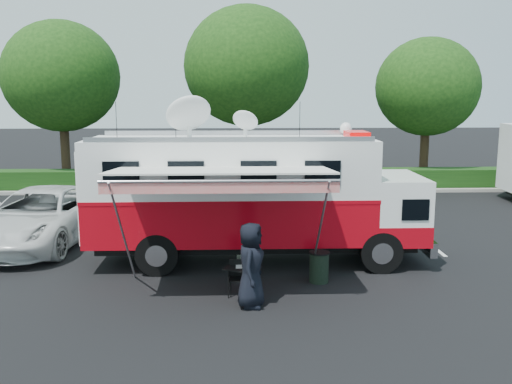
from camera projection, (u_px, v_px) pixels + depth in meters
ground_plane at (257, 261)px, 16.06m from camera, size 120.00×120.00×0.00m
back_border at (270, 86)px, 27.93m from camera, size 60.00×6.14×8.87m
stall_lines at (238, 235)px, 18.99m from camera, size 24.12×5.50×0.01m
command_truck at (254, 195)px, 15.73m from camera, size 9.27×2.55×4.45m
awning at (221, 174)px, 12.93m from camera, size 5.06×2.62×3.06m
white_suv at (43, 244)px, 17.91m from camera, size 3.62×6.55×1.74m
person at (251, 306)px, 12.70m from camera, size 0.78×1.03×1.91m
folding_table at (242, 269)px, 13.30m from camera, size 0.94×0.81×0.68m
folding_chair at (237, 274)px, 13.44m from camera, size 0.42×0.44×0.81m
trash_bin at (319, 267)px, 14.26m from camera, size 0.52×0.52×0.78m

